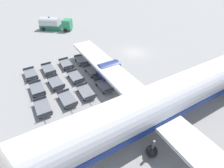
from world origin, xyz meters
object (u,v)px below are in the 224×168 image
object	(u,v)px
airplane	(162,101)
baggage_dolly_row_mid_b_col_b	(76,77)
baggage_dolly_row_near_col_c	(43,108)
baggage_dolly_row_far_col_a	(82,60)
baggage_dolly_row_mid_b_col_a	(66,64)
baggage_dolly_row_mid_b_col_c	(86,92)
baggage_dolly_row_near_col_b	(37,89)
baggage_dolly_row_far_col_b	(93,71)
baggage_dolly_row_near_col_a	(31,74)
baggage_dolly_row_far_col_c	(104,85)
baggage_dolly_row_mid_a_col_b	(56,83)
baggage_dolly_row_mid_a_col_c	(67,99)
baggage_dolly_row_mid_a_col_a	(49,69)
fuel_tanker_secondary	(54,24)

from	to	relation	value
airplane	baggage_dolly_row_mid_b_col_b	distance (m)	13.83
airplane	baggage_dolly_row_near_col_c	xyz separation A→B (m)	(-8.40, -10.99, -2.51)
baggage_dolly_row_mid_b_col_b	baggage_dolly_row_far_col_a	size ratio (longest dim) A/B	0.99
baggage_dolly_row_mid_b_col_a	baggage_dolly_row_mid_b_col_c	distance (m)	8.59
baggage_dolly_row_near_col_b	baggage_dolly_row_far_col_b	world-z (taller)	same
baggage_dolly_row_near_col_b	baggage_dolly_row_near_col_c	bearing A→B (deg)	-3.08
baggage_dolly_row_near_col_a	baggage_dolly_row_far_col_c	distance (m)	11.93
airplane	baggage_dolly_row_mid_b_col_b	size ratio (longest dim) A/B	11.83
baggage_dolly_row_mid_a_col_b	baggage_dolly_row_mid_b_col_a	size ratio (longest dim) A/B	1.00
baggage_dolly_row_near_col_c	baggage_dolly_row_mid_a_col_c	distance (m)	3.10
baggage_dolly_row_near_col_c	baggage_dolly_row_mid_a_col_c	world-z (taller)	same
baggage_dolly_row_mid_a_col_a	baggage_dolly_row_far_col_a	distance (m)	5.75
baggage_dolly_row_near_col_b	baggage_dolly_row_far_col_c	bearing A→B (deg)	64.22
baggage_dolly_row_near_col_b	baggage_dolly_row_mid_b_col_c	world-z (taller)	same
baggage_dolly_row_far_col_b	baggage_dolly_row_far_col_a	bearing A→B (deg)	-177.80
fuel_tanker_secondary	baggage_dolly_row_mid_b_col_c	bearing A→B (deg)	-7.36
airplane	baggage_dolly_row_near_col_c	bearing A→B (deg)	-127.39
baggage_dolly_row_near_col_b	baggage_dolly_row_mid_a_col_a	world-z (taller)	same
fuel_tanker_secondary	baggage_dolly_row_mid_b_col_b	size ratio (longest dim) A/B	1.97
baggage_dolly_row_near_col_a	baggage_dolly_row_mid_a_col_b	bearing A→B (deg)	33.00
baggage_dolly_row_mid_a_col_c	baggage_dolly_row_mid_b_col_a	world-z (taller)	same
baggage_dolly_row_mid_b_col_c	baggage_dolly_row_far_col_b	xyz separation A→B (m)	(-4.30, 3.06, 0.00)
baggage_dolly_row_near_col_b	baggage_dolly_row_mid_a_col_b	size ratio (longest dim) A/B	0.99
baggage_dolly_row_mid_b_col_a	baggage_dolly_row_mid_b_col_b	size ratio (longest dim) A/B	1.00
fuel_tanker_secondary	baggage_dolly_row_mid_b_col_c	world-z (taller)	fuel_tanker_secondary
baggage_dolly_row_mid_a_col_c	baggage_dolly_row_far_col_c	size ratio (longest dim) A/B	1.01
baggage_dolly_row_mid_a_col_c	baggage_dolly_row_mid_b_col_b	distance (m)	5.11
fuel_tanker_secondary	baggage_dolly_row_mid_b_col_a	world-z (taller)	fuel_tanker_secondary
fuel_tanker_secondary	baggage_dolly_row_near_col_b	bearing A→B (deg)	-21.23
baggage_dolly_row_mid_a_col_c	baggage_dolly_row_near_col_b	bearing A→B (deg)	-145.17
airplane	baggage_dolly_row_far_col_a	world-z (taller)	airplane
baggage_dolly_row_mid_b_col_c	baggage_dolly_row_mid_a_col_a	bearing A→B (deg)	-161.28
fuel_tanker_secondary	baggage_dolly_row_near_col_c	world-z (taller)	fuel_tanker_secondary
fuel_tanker_secondary	baggage_dolly_row_mid_b_col_b	xyz separation A→B (m)	(23.34, -3.42, -0.86)
baggage_dolly_row_far_col_c	airplane	bearing A→B (deg)	15.73
baggage_dolly_row_near_col_b	baggage_dolly_row_near_col_c	distance (m)	4.10
baggage_dolly_row_near_col_a	baggage_dolly_row_far_col_b	world-z (taller)	same
baggage_dolly_row_near_col_a	baggage_dolly_row_far_col_a	bearing A→B (deg)	90.24
baggage_dolly_row_far_col_b	baggage_dolly_row_mid_b_col_b	bearing A→B (deg)	-87.51
baggage_dolly_row_mid_b_col_a	baggage_dolly_row_far_col_b	bearing A→B (deg)	34.11
baggage_dolly_row_mid_b_col_a	baggage_dolly_row_far_col_b	size ratio (longest dim) A/B	1.00
fuel_tanker_secondary	baggage_dolly_row_mid_a_col_b	distance (m)	24.20
baggage_dolly_row_mid_a_col_a	baggage_dolly_row_far_col_c	bearing A→B (deg)	33.98
baggage_dolly_row_mid_a_col_b	baggage_dolly_row_mid_b_col_b	distance (m)	3.04
baggage_dolly_row_mid_a_col_c	baggage_dolly_row_far_col_b	world-z (taller)	same
baggage_dolly_row_far_col_b	baggage_dolly_row_mid_a_col_b	bearing A→B (deg)	-89.01
baggage_dolly_row_far_col_a	baggage_dolly_row_far_col_b	world-z (taller)	same
baggage_dolly_row_near_col_b	baggage_dolly_row_far_col_b	size ratio (longest dim) A/B	1.00
baggage_dolly_row_near_col_a	baggage_dolly_row_mid_b_col_b	size ratio (longest dim) A/B	1.00
fuel_tanker_secondary	airplane	bearing A→B (deg)	2.64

